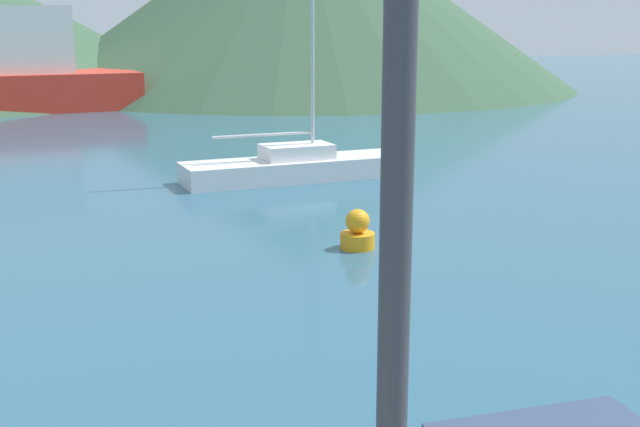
{
  "coord_description": "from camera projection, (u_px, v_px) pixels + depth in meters",
  "views": [
    {
      "loc": [
        -6.36,
        -2.28,
        5.27
      ],
      "look_at": [
        -0.59,
        14.0,
        1.2
      ],
      "focal_mm": 45.0,
      "sensor_mm": 36.0,
      "label": 1
    }
  ],
  "objects": [
    {
      "name": "streetlamp",
      "position": [
        397.0,
        173.0,
        2.85
      ],
      "size": [
        0.45,
        0.45,
        5.39
      ],
      "color": "#38383D",
      "rests_on": "dock"
    },
    {
      "name": "sailboat_inner",
      "position": [
        297.0,
        165.0,
        27.96
      ],
      "size": [
        8.15,
        2.52,
        10.43
      ],
      "rotation": [
        0.0,
        0.0,
        0.06
      ],
      "color": "white",
      "rests_on": "ground_plane"
    },
    {
      "name": "buoy_marker",
      "position": [
        358.0,
        232.0,
        19.33
      ],
      "size": [
        0.84,
        0.84,
        0.97
      ],
      "color": "orange",
      "rests_on": "ground_plane"
    }
  ]
}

